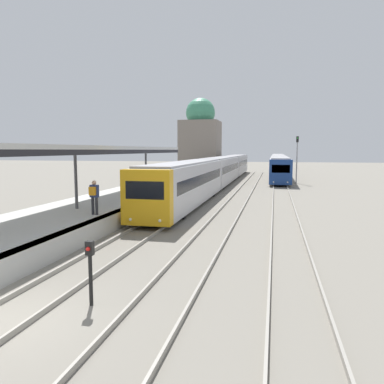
{
  "coord_description": "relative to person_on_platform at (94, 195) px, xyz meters",
  "views": [
    {
      "loc": [
        6.14,
        -7.07,
        3.98
      ],
      "look_at": [
        1.7,
        13.01,
        1.67
      ],
      "focal_mm": 35.0,
      "sensor_mm": 36.0,
      "label": 1
    }
  ],
  "objects": [
    {
      "name": "track_right_line",
      "position": [
        9.1,
        -9.34,
        -1.78
      ],
      "size": [
        1.51,
        120.0,
        0.15
      ],
      "color": "gray",
      "rests_on": "ground_plane"
    },
    {
      "name": "train_far",
      "position": [
        9.1,
        49.54,
        -0.14
      ],
      "size": [
        2.45,
        50.2,
        3.08
      ],
      "color": "navy",
      "rests_on": "ground_plane"
    },
    {
      "name": "signal_mast_far",
      "position": [
        11.02,
        29.8,
        1.62
      ],
      "size": [
        0.28,
        0.29,
        5.59
      ],
      "color": "gray",
      "rests_on": "ground_plane"
    },
    {
      "name": "distant_domed_building",
      "position": [
        -2.65,
        39.73,
        3.59
      ],
      "size": [
        5.71,
        5.71,
        11.74
      ],
      "color": "slate",
      "rests_on": "ground_plane"
    },
    {
      "name": "train_near",
      "position": [
        2.32,
        26.58,
        -0.1
      ],
      "size": [
        2.55,
        51.73,
        3.15
      ],
      "color": "gold",
      "rests_on": "ground_plane"
    },
    {
      "name": "person_on_platform",
      "position": [
        0.0,
        0.0,
        0.0
      ],
      "size": [
        0.4,
        0.4,
        1.66
      ],
      "color": "#2D2D33",
      "rests_on": "station_platform"
    },
    {
      "name": "signal_post_near",
      "position": [
        3.92,
        -7.93,
        -0.8
      ],
      "size": [
        0.2,
        0.22,
        1.69
      ],
      "color": "black",
      "rests_on": "ground_plane"
    },
    {
      "name": "platform_canopy",
      "position": [
        -1.78,
        1.56,
        2.23
      ],
      "size": [
        4.0,
        27.67,
        3.34
      ],
      "color": "beige",
      "rests_on": "station_platform"
    },
    {
      "name": "track_middle_line",
      "position": [
        5.71,
        -9.34,
        -1.78
      ],
      "size": [
        1.5,
        120.0,
        0.15
      ],
      "color": "gray",
      "rests_on": "ground_plane"
    }
  ]
}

